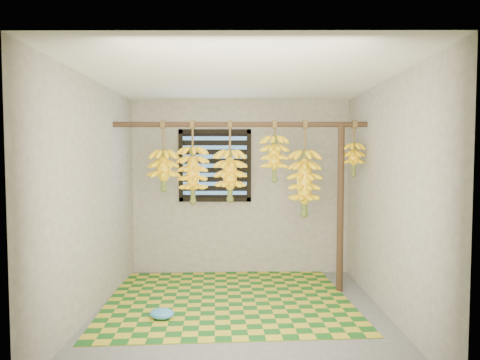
{
  "coord_description": "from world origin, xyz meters",
  "views": [
    {
      "loc": [
        0.01,
        -4.06,
        1.59
      ],
      "look_at": [
        0.0,
        0.55,
        1.35
      ],
      "focal_mm": 30.0,
      "sensor_mm": 36.0,
      "label": 1
    }
  ],
  "objects_px": {
    "woven_mat": "(228,299)",
    "banana_bunch_b": "(193,175)",
    "support_post": "(340,209)",
    "plastic_bag": "(162,314)",
    "banana_bunch_a": "(164,170)",
    "banana_bunch_e": "(304,183)",
    "banana_bunch_f": "(354,159)",
    "banana_bunch_c": "(230,175)",
    "banana_bunch_d": "(274,158)"
  },
  "relations": [
    {
      "from": "support_post",
      "to": "plastic_bag",
      "type": "xyz_separation_m",
      "value": [
        -1.97,
        -0.88,
        -0.94
      ]
    },
    {
      "from": "plastic_bag",
      "to": "banana_bunch_a",
      "type": "bearing_deg",
      "value": 98.96
    },
    {
      "from": "banana_bunch_e",
      "to": "support_post",
      "type": "bearing_deg",
      "value": 0.0
    },
    {
      "from": "banana_bunch_c",
      "to": "banana_bunch_f",
      "type": "bearing_deg",
      "value": 0.0
    },
    {
      "from": "woven_mat",
      "to": "banana_bunch_a",
      "type": "relative_size",
      "value": 3.23
    },
    {
      "from": "banana_bunch_c",
      "to": "banana_bunch_b",
      "type": "bearing_deg",
      "value": 180.0
    },
    {
      "from": "support_post",
      "to": "banana_bunch_a",
      "type": "distance_m",
      "value": 2.16
    },
    {
      "from": "support_post",
      "to": "banana_bunch_d",
      "type": "height_order",
      "value": "banana_bunch_d"
    },
    {
      "from": "banana_bunch_b",
      "to": "banana_bunch_f",
      "type": "relative_size",
      "value": 1.49
    },
    {
      "from": "woven_mat",
      "to": "banana_bunch_f",
      "type": "height_order",
      "value": "banana_bunch_f"
    },
    {
      "from": "support_post",
      "to": "banana_bunch_b",
      "type": "height_order",
      "value": "banana_bunch_b"
    },
    {
      "from": "support_post",
      "to": "banana_bunch_b",
      "type": "relative_size",
      "value": 2.03
    },
    {
      "from": "woven_mat",
      "to": "banana_bunch_c",
      "type": "height_order",
      "value": "banana_bunch_c"
    },
    {
      "from": "woven_mat",
      "to": "plastic_bag",
      "type": "relative_size",
      "value": 10.67
    },
    {
      "from": "banana_bunch_b",
      "to": "banana_bunch_f",
      "type": "bearing_deg",
      "value": 0.0
    },
    {
      "from": "support_post",
      "to": "banana_bunch_b",
      "type": "xyz_separation_m",
      "value": [
        -1.76,
        0.0,
        0.4
      ]
    },
    {
      "from": "woven_mat",
      "to": "banana_bunch_b",
      "type": "xyz_separation_m",
      "value": [
        -0.43,
        0.3,
        1.4
      ]
    },
    {
      "from": "banana_bunch_d",
      "to": "banana_bunch_c",
      "type": "bearing_deg",
      "value": 180.0
    },
    {
      "from": "banana_bunch_a",
      "to": "banana_bunch_c",
      "type": "distance_m",
      "value": 0.79
    },
    {
      "from": "banana_bunch_a",
      "to": "support_post",
      "type": "bearing_deg",
      "value": 0.0
    },
    {
      "from": "plastic_bag",
      "to": "banana_bunch_f",
      "type": "xyz_separation_m",
      "value": [
        2.12,
        0.88,
        1.53
      ]
    },
    {
      "from": "banana_bunch_b",
      "to": "banana_bunch_e",
      "type": "relative_size",
      "value": 0.87
    },
    {
      "from": "plastic_bag",
      "to": "banana_bunch_c",
      "type": "relative_size",
      "value": 0.26
    },
    {
      "from": "woven_mat",
      "to": "banana_bunch_e",
      "type": "distance_m",
      "value": 1.61
    },
    {
      "from": "banana_bunch_e",
      "to": "banana_bunch_d",
      "type": "bearing_deg",
      "value": 180.0
    },
    {
      "from": "banana_bunch_a",
      "to": "banana_bunch_c",
      "type": "bearing_deg",
      "value": 0.0
    },
    {
      "from": "support_post",
      "to": "plastic_bag",
      "type": "bearing_deg",
      "value": -156.04
    },
    {
      "from": "banana_bunch_a",
      "to": "banana_bunch_c",
      "type": "xyz_separation_m",
      "value": [
        0.79,
        0.0,
        -0.06
      ]
    },
    {
      "from": "banana_bunch_a",
      "to": "banana_bunch_e",
      "type": "distance_m",
      "value": 1.68
    },
    {
      "from": "support_post",
      "to": "woven_mat",
      "type": "xyz_separation_m",
      "value": [
        -1.33,
        -0.3,
        -0.99
      ]
    },
    {
      "from": "banana_bunch_d",
      "to": "banana_bunch_e",
      "type": "bearing_deg",
      "value": 0.0
    },
    {
      "from": "support_post",
      "to": "banana_bunch_d",
      "type": "relative_size",
      "value": 2.76
    },
    {
      "from": "plastic_bag",
      "to": "banana_bunch_f",
      "type": "relative_size",
      "value": 0.38
    },
    {
      "from": "banana_bunch_a",
      "to": "banana_bunch_b",
      "type": "bearing_deg",
      "value": 0.0
    },
    {
      "from": "woven_mat",
      "to": "plastic_bag",
      "type": "bearing_deg",
      "value": -137.78
    },
    {
      "from": "banana_bunch_c",
      "to": "banana_bunch_f",
      "type": "height_order",
      "value": "same"
    },
    {
      "from": "plastic_bag",
      "to": "banana_bunch_a",
      "type": "relative_size",
      "value": 0.3
    },
    {
      "from": "plastic_bag",
      "to": "support_post",
      "type": "bearing_deg",
      "value": 23.96
    },
    {
      "from": "support_post",
      "to": "plastic_bag",
      "type": "distance_m",
      "value": 2.35
    },
    {
      "from": "banana_bunch_b",
      "to": "plastic_bag",
      "type": "bearing_deg",
      "value": -103.4
    },
    {
      "from": "woven_mat",
      "to": "banana_bunch_d",
      "type": "bearing_deg",
      "value": 28.73
    },
    {
      "from": "woven_mat",
      "to": "banana_bunch_a",
      "type": "height_order",
      "value": "banana_bunch_a"
    },
    {
      "from": "banana_bunch_e",
      "to": "banana_bunch_f",
      "type": "xyz_separation_m",
      "value": [
        0.58,
        0.0,
        0.29
      ]
    },
    {
      "from": "banana_bunch_d",
      "to": "banana_bunch_f",
      "type": "distance_m",
      "value": 0.94
    },
    {
      "from": "banana_bunch_c",
      "to": "banana_bunch_e",
      "type": "height_order",
      "value": "same"
    },
    {
      "from": "banana_bunch_b",
      "to": "banana_bunch_e",
      "type": "xyz_separation_m",
      "value": [
        1.33,
        -0.0,
        -0.1
      ]
    },
    {
      "from": "support_post",
      "to": "banana_bunch_f",
      "type": "bearing_deg",
      "value": 0.0
    },
    {
      "from": "banana_bunch_d",
      "to": "banana_bunch_e",
      "type": "xyz_separation_m",
      "value": [
        0.36,
        0.0,
        -0.29
      ]
    },
    {
      "from": "banana_bunch_f",
      "to": "banana_bunch_a",
      "type": "bearing_deg",
      "value": -180.0
    },
    {
      "from": "banana_bunch_c",
      "to": "banana_bunch_e",
      "type": "relative_size",
      "value": 0.85
    }
  ]
}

